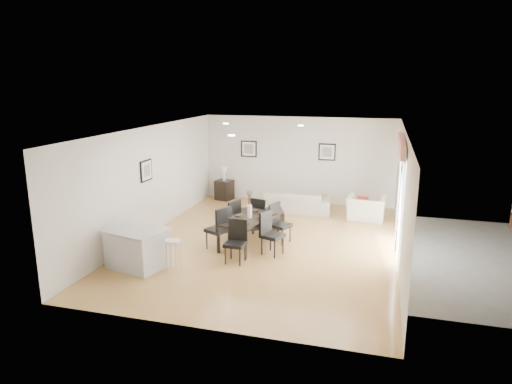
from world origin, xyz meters
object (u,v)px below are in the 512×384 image
(dining_table, at_px, (250,221))
(dining_chair_wfar, at_px, (231,217))
(dining_chair_head, at_px, (237,238))
(armchair, at_px, (366,208))
(dining_chair_foot, at_px, (260,213))
(side_table, at_px, (224,190))
(sofa, at_px, (293,201))
(kitchen_island, at_px, (137,248))
(dining_chair_enear, at_px, (269,230))
(dining_chair_wnear, at_px, (220,226))
(dining_chair_efar, at_px, (278,221))
(coffee_table, at_px, (262,219))
(bar_stool, at_px, (173,244))

(dining_table, bearing_deg, dining_chair_wfar, 161.41)
(dining_table, xyz_separation_m, dining_chair_head, (0.00, -1.00, -0.09))
(armchair, bearing_deg, dining_chair_foot, 38.98)
(side_table, bearing_deg, dining_chair_foot, -55.51)
(sofa, bearing_deg, dining_chair_wfar, 63.52)
(dining_chair_foot, xyz_separation_m, side_table, (-1.99, 2.89, -0.18))
(dining_table, xyz_separation_m, side_table, (-2.00, 3.90, -0.29))
(sofa, xyz_separation_m, dining_chair_head, (-0.42, -4.05, 0.20))
(dining_chair_wfar, height_order, kitchen_island, dining_chair_wfar)
(sofa, bearing_deg, dining_chair_enear, 86.33)
(dining_chair_wnear, height_order, dining_chair_wfar, dining_chair_wnear)
(dining_chair_efar, xyz_separation_m, dining_chair_head, (-0.57, -1.44, -0.01))
(dining_chair_foot, height_order, coffee_table, dining_chair_foot)
(armchair, relative_size, side_table, 1.62)
(dining_chair_head, relative_size, coffee_table, 0.82)
(sofa, bearing_deg, coffee_table, 66.20)
(sofa, distance_m, dining_chair_wfar, 2.87)
(dining_chair_wnear, distance_m, dining_chair_wfar, 0.81)
(dining_chair_head, xyz_separation_m, dining_chair_foot, (-0.02, 2.00, -0.01))
(dining_chair_wnear, distance_m, dining_chair_head, 0.80)
(sofa, distance_m, bar_stool, 5.11)
(dining_chair_wnear, distance_m, dining_chair_foot, 1.55)
(dining_chair_efar, relative_size, coffee_table, 0.84)
(dining_table, bearing_deg, dining_chair_head, -75.32)
(sofa, height_order, side_table, side_table)
(dining_chair_wnear, relative_size, dining_chair_head, 1.09)
(side_table, bearing_deg, coffee_table, -52.10)
(dining_chair_efar, xyz_separation_m, kitchen_island, (-2.46, -2.27, -0.11))
(armchair, bearing_deg, bar_stool, 55.68)
(dining_chair_wnear, height_order, dining_chair_efar, dining_chair_wnear)
(dining_chair_wfar, xyz_separation_m, dining_chair_efar, (1.14, 0.06, -0.01))
(dining_table, bearing_deg, dining_chair_enear, -18.98)
(dining_table, relative_size, bar_stool, 2.67)
(dining_table, relative_size, side_table, 2.78)
(armchair, height_order, dining_chair_efar, dining_chair_efar)
(dining_chair_head, bearing_deg, bar_stool, -139.59)
(sofa, height_order, dining_chair_foot, dining_chair_foot)
(coffee_table, bearing_deg, dining_chair_wfar, -134.21)
(dining_chair_foot, bearing_deg, dining_table, 103.70)
(dining_table, height_order, dining_chair_wnear, dining_chair_wnear)
(dining_chair_head, xyz_separation_m, bar_stool, (-1.08, -0.83, 0.05))
(dining_chair_wnear, distance_m, side_table, 4.58)
(dining_chair_wnear, bearing_deg, dining_chair_enear, 118.59)
(dining_table, height_order, dining_chair_efar, dining_chair_efar)
(dining_table, relative_size, coffee_table, 1.57)
(dining_chair_wfar, bearing_deg, sofa, -176.86)
(dining_chair_efar, height_order, dining_chair_head, dining_chair_efar)
(dining_chair_wfar, xyz_separation_m, coffee_table, (0.48, 1.07, -0.31))
(dining_table, bearing_deg, side_table, 131.67)
(sofa, bearing_deg, armchair, 167.76)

